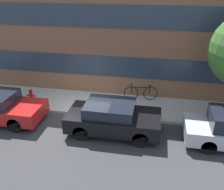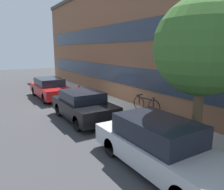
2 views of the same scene
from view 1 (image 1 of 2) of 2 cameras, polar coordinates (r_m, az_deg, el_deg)
ground_plane at (r=11.91m, az=-7.18°, el=-4.67°), size 56.00×56.00×0.00m
sidewalk_strip at (r=12.91m, az=-5.58°, el=-1.76°), size 28.00×2.46×0.12m
rowhouse_facade at (r=13.27m, az=-4.26°, el=16.25°), size 28.00×1.02×7.65m
parked_car_black at (r=10.30m, az=0.20°, el=-5.22°), size 3.81×1.80×1.34m
fire_hydrant at (r=13.25m, az=-17.99°, el=-0.16°), size 0.45×0.25×0.73m
bicycle at (r=12.94m, az=6.56°, el=0.58°), size 1.72×0.44×0.84m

